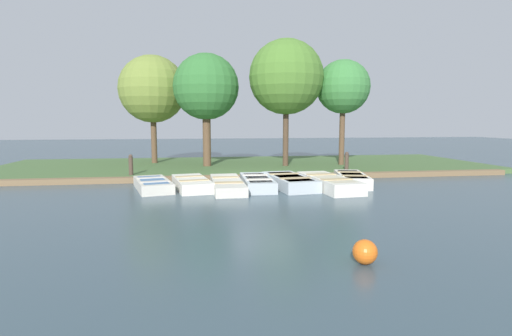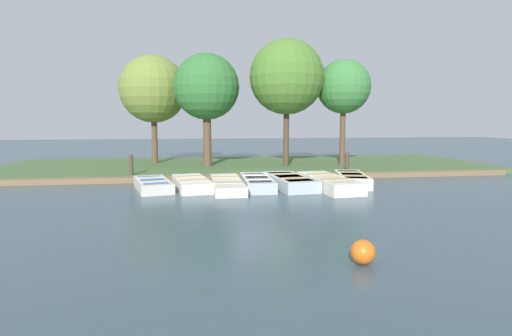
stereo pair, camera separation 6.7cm
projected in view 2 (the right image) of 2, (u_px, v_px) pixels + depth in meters
ground_plane at (262, 183)px, 15.40m from camera, size 80.00×80.00×0.00m
shore_bank at (247, 166)px, 20.30m from camera, size 8.00×24.00×0.22m
dock_walkway at (257, 175)px, 16.73m from camera, size 1.54×21.98×0.21m
rowboat_0 at (153, 184)px, 13.88m from camera, size 2.81×1.65×0.36m
rowboat_1 at (192, 183)px, 14.02m from camera, size 2.87×1.52×0.39m
rowboat_2 at (227, 184)px, 13.93m from camera, size 3.44×1.05×0.35m
rowboat_3 at (257, 182)px, 14.25m from camera, size 2.98×1.05×0.39m
rowboat_4 at (289, 181)px, 14.35m from camera, size 3.17×1.52×0.42m
rowboat_5 at (329, 183)px, 14.03m from camera, size 3.49×1.46×0.44m
rowboat_6 at (352, 179)px, 14.90m from camera, size 2.90×1.54×0.43m
mooring_post_near at (131, 167)px, 16.00m from camera, size 0.17×0.17×1.05m
mooring_post_far at (347, 164)px, 17.32m from camera, size 0.17×0.17×1.05m
buoy at (363, 252)px, 6.61m from camera, size 0.41×0.41×0.41m
park_tree_far_left at (153, 89)px, 20.27m from camera, size 3.40×3.40×5.69m
park_tree_left at (207, 87)px, 18.82m from camera, size 3.11×3.11×5.54m
park_tree_center at (287, 77)px, 18.85m from camera, size 3.54×3.54×6.22m
park_tree_right at (344, 87)px, 19.39m from camera, size 2.61×2.61×5.34m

